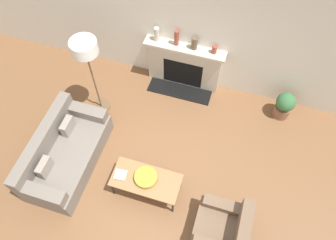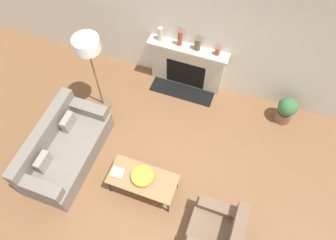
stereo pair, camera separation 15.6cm
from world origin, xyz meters
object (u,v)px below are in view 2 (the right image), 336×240
object	(u,v)px
armchair_near	(217,232)
book	(118,173)
mantel_vase_center_left	(180,38)
potted_plant	(286,110)
mantel_vase_right	(217,51)
bowl	(143,176)
mantel_vase_left	(160,34)
couch	(64,149)
coffee_table	(143,179)
fireplace	(187,67)
mantel_vase_center_right	(198,44)
floor_lamp	(88,50)

from	to	relation	value
armchair_near	book	bearing A→B (deg)	-100.13
mantel_vase_center_left	potted_plant	world-z (taller)	mantel_vase_center_left
mantel_vase_center_left	mantel_vase_right	size ratio (longest dim) A/B	2.00
bowl	mantel_vase_left	world-z (taller)	mantel_vase_left
mantel_vase_center_left	couch	bearing A→B (deg)	-118.52
coffee_table	mantel_vase_left	distance (m)	2.76
armchair_near	mantel_vase_left	distance (m)	3.69
bowl	mantel_vase_right	distance (m)	2.67
armchair_near	bowl	bearing A→B (deg)	-105.81
book	mantel_vase_left	xyz separation A→B (m)	(-0.21, 2.61, 0.73)
couch	armchair_near	xyz separation A→B (m)	(2.99, -0.47, -0.00)
couch	book	distance (m)	1.18
mantel_vase_left	book	bearing A→B (deg)	-85.50
mantel_vase_center_left	potted_plant	distance (m)	2.47
fireplace	armchair_near	world-z (taller)	fireplace
armchair_near	mantel_vase_left	bearing A→B (deg)	-145.30
book	coffee_table	bearing A→B (deg)	0.65
armchair_near	book	distance (m)	1.87
armchair_near	potted_plant	size ratio (longest dim) A/B	1.36
mantel_vase_left	potted_plant	world-z (taller)	mantel_vase_left
book	potted_plant	distance (m)	3.43
couch	mantel_vase_center_left	distance (m)	2.96
mantel_vase_center_right	potted_plant	bearing A→B (deg)	-7.36
coffee_table	bowl	distance (m)	0.09
bowl	mantel_vase_left	size ratio (longest dim) A/B	1.29
potted_plant	coffee_table	bearing A→B (deg)	-131.47
mantel_vase_center_right	potted_plant	distance (m)	2.14
mantel_vase_center_right	armchair_near	bearing A→B (deg)	-66.25
couch	bowl	bearing A→B (deg)	-92.60
fireplace	mantel_vase_center_left	distance (m)	0.73
couch	mantel_vase_center_left	bearing A→B (deg)	-28.52
bowl	mantel_vase_left	xyz separation A→B (m)	(-0.63, 2.54, 0.69)
coffee_table	floor_lamp	bearing A→B (deg)	136.54
mantel_vase_left	mantel_vase_right	distance (m)	1.13
mantel_vase_left	mantel_vase_center_right	xyz separation A→B (m)	(0.74, 0.00, -0.02)
book	mantel_vase_left	size ratio (longest dim) A/B	0.75
fireplace	bowl	bearing A→B (deg)	-88.64
couch	book	world-z (taller)	couch
fireplace	bowl	xyz separation A→B (m)	(0.06, -2.53, -0.00)
bowl	floor_lamp	world-z (taller)	floor_lamp
bowl	mantel_vase_right	xyz separation A→B (m)	(0.50, 2.54, 0.62)
mantel_vase_center_left	bowl	bearing A→B (deg)	-84.61
armchair_near	mantel_vase_right	bearing A→B (deg)	-162.87
armchair_near	coffee_table	xyz separation A→B (m)	(-1.40, 0.37, 0.12)
book	mantel_vase_right	bearing A→B (deg)	64.91
armchair_near	mantel_vase_center_left	world-z (taller)	mantel_vase_center_left
armchair_near	mantel_vase_right	world-z (taller)	mantel_vase_right
coffee_table	mantel_vase_center_right	distance (m)	2.68
bowl	mantel_vase_center_left	distance (m)	2.65
armchair_near	coffee_table	world-z (taller)	armchair_near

